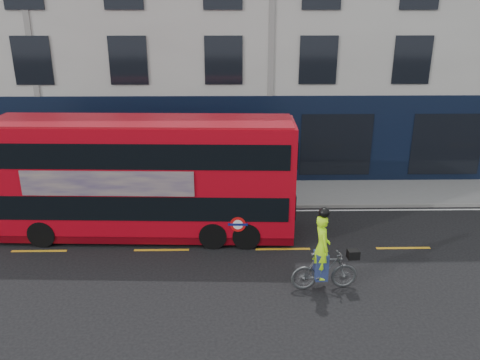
{
  "coord_description": "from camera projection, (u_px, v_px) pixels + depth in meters",
  "views": [
    {
      "loc": [
        -1.65,
        -12.26,
        7.29
      ],
      "look_at": [
        -1.4,
        2.73,
        2.0
      ],
      "focal_mm": 35.0,
      "sensor_mm": 36.0,
      "label": 1
    }
  ],
  "objects": [
    {
      "name": "bus",
      "position": [
        146.0,
        177.0,
        15.85
      ],
      "size": [
        10.22,
        2.69,
        4.08
      ],
      "rotation": [
        0.0,
        0.0,
        -0.04
      ],
      "color": "#AC0614",
      "rests_on": "ground"
    },
    {
      "name": "cyclist",
      "position": [
        324.0,
        262.0,
        12.94
      ],
      "size": [
        1.92,
        0.7,
        2.48
      ],
      "rotation": [
        0.0,
        0.0,
        0.08
      ],
      "color": "#494C4E",
      "rests_on": "ground"
    },
    {
      "name": "road_edge_line",
      "position": [
        274.0,
        211.0,
        18.44
      ],
      "size": [
        58.0,
        0.1,
        0.01
      ],
      "primitive_type": "cube",
      "color": "silver",
      "rests_on": "ground"
    },
    {
      "name": "building_terrace",
      "position": [
        264.0,
        11.0,
        23.72
      ],
      "size": [
        50.0,
        10.07,
        15.0
      ],
      "color": "#B3B1A9",
      "rests_on": "ground"
    },
    {
      "name": "ground",
      "position": [
        288.0,
        273.0,
        14.01
      ],
      "size": [
        120.0,
        120.0,
        0.0
      ],
      "primitive_type": "plane",
      "color": "black",
      "rests_on": "ground"
    },
    {
      "name": "pavement",
      "position": [
        271.0,
        193.0,
        20.12
      ],
      "size": [
        60.0,
        3.0,
        0.12
      ],
      "primitive_type": "cube",
      "color": "gray",
      "rests_on": "ground"
    },
    {
      "name": "lane_dashes",
      "position": [
        283.0,
        249.0,
        15.43
      ],
      "size": [
        58.0,
        0.12,
        0.01
      ],
      "primitive_type": null,
      "color": "gold",
      "rests_on": "ground"
    },
    {
      "name": "kerb",
      "position": [
        274.0,
        206.0,
        18.71
      ],
      "size": [
        60.0,
        0.12,
        0.13
      ],
      "primitive_type": "cube",
      "color": "slate",
      "rests_on": "ground"
    }
  ]
}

